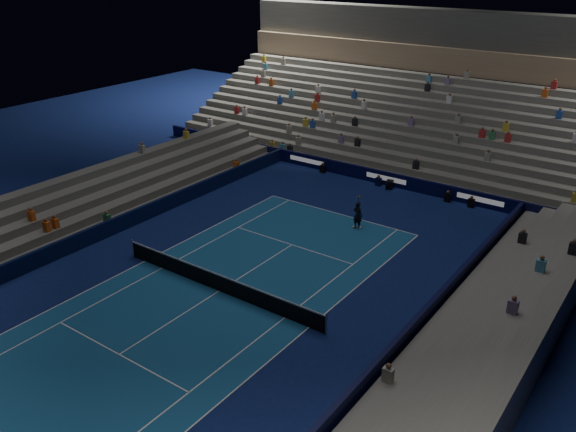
# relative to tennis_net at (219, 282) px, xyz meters

# --- Properties ---
(ground) EXTENTS (90.00, 90.00, 0.00)m
(ground) POSITION_rel_tennis_net_xyz_m (0.00, 0.00, -0.50)
(ground) COLOR #0C174D
(ground) RESTS_ON ground
(court_surface) EXTENTS (10.97, 23.77, 0.01)m
(court_surface) POSITION_rel_tennis_net_xyz_m (0.00, 0.00, -0.50)
(court_surface) COLOR navy
(court_surface) RESTS_ON ground
(sponsor_barrier_far) EXTENTS (44.00, 0.25, 1.00)m
(sponsor_barrier_far) POSITION_rel_tennis_net_xyz_m (0.00, 18.50, -0.00)
(sponsor_barrier_far) COLOR black
(sponsor_barrier_far) RESTS_ON ground
(sponsor_barrier_east) EXTENTS (0.25, 37.00, 1.00)m
(sponsor_barrier_east) POSITION_rel_tennis_net_xyz_m (9.70, 0.00, -0.00)
(sponsor_barrier_east) COLOR #080A32
(sponsor_barrier_east) RESTS_ON ground
(sponsor_barrier_west) EXTENTS (0.25, 37.00, 1.00)m
(sponsor_barrier_west) POSITION_rel_tennis_net_xyz_m (-9.70, 0.00, -0.00)
(sponsor_barrier_west) COLOR black
(sponsor_barrier_west) RESTS_ON ground
(grandstand_main) EXTENTS (44.00, 15.20, 11.20)m
(grandstand_main) POSITION_rel_tennis_net_xyz_m (0.00, 27.90, 2.87)
(grandstand_main) COLOR #61615D
(grandstand_main) RESTS_ON ground
(grandstand_east) EXTENTS (5.00, 37.00, 2.50)m
(grandstand_east) POSITION_rel_tennis_net_xyz_m (13.17, 0.00, 0.41)
(grandstand_east) COLOR slate
(grandstand_east) RESTS_ON ground
(grandstand_west) EXTENTS (5.00, 37.00, 2.50)m
(grandstand_west) POSITION_rel_tennis_net_xyz_m (-13.17, 0.00, 0.41)
(grandstand_west) COLOR #5E5E5A
(grandstand_west) RESTS_ON ground
(tennis_net) EXTENTS (12.90, 0.10, 1.10)m
(tennis_net) POSITION_rel_tennis_net_xyz_m (0.00, 0.00, 0.00)
(tennis_net) COLOR #B2B2B7
(tennis_net) RESTS_ON ground
(tennis_player) EXTENTS (0.66, 0.45, 1.75)m
(tennis_player) POSITION_rel_tennis_net_xyz_m (1.96, 10.65, 0.37)
(tennis_player) COLOR black
(tennis_player) RESTS_ON ground
(broadcast_camera) EXTENTS (0.58, 0.98, 0.62)m
(broadcast_camera) POSITION_rel_tennis_net_xyz_m (0.52, 17.92, -0.19)
(broadcast_camera) COLOR black
(broadcast_camera) RESTS_ON ground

